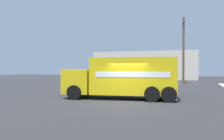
{
  "coord_description": "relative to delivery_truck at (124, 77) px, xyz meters",
  "views": [
    {
      "loc": [
        3.87,
        -14.17,
        2.2
      ],
      "look_at": [
        -1.28,
        1.23,
        2.04
      ],
      "focal_mm": 37.58,
      "sensor_mm": 36.0,
      "label": 1
    }
  ],
  "objects": [
    {
      "name": "ground_plane",
      "position": [
        0.59,
        -1.83,
        -1.5
      ],
      "size": [
        100.0,
        100.0,
        0.0
      ],
      "primitive_type": "plane",
      "color": "#2B2B2D"
    },
    {
      "name": "delivery_truck",
      "position": [
        0.0,
        0.0,
        0.0
      ],
      "size": [
        8.11,
        3.64,
        2.89
      ],
      "color": "yellow",
      "rests_on": "ground"
    },
    {
      "name": "utility_pole",
      "position": [
        3.56,
        18.44,
        3.28
      ],
      "size": [
        0.46,
        2.19,
        9.28
      ],
      "color": "brown",
      "rests_on": "ground"
    },
    {
      "name": "building_backdrop",
      "position": [
        -3.98,
        29.93,
        1.15
      ],
      "size": [
        19.63,
        6.0,
        5.3
      ],
      "primitive_type": "cube",
      "color": "beige",
      "rests_on": "ground"
    }
  ]
}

